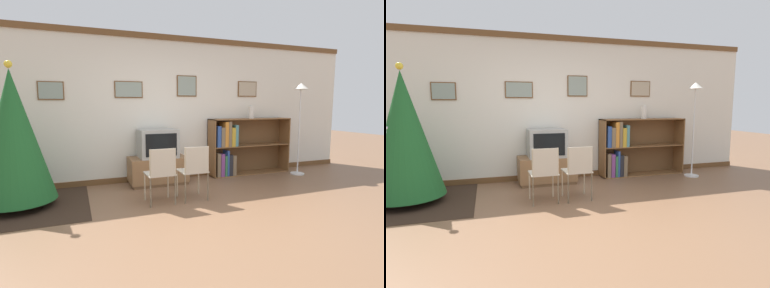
% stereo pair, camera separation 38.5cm
% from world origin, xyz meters
% --- Properties ---
extents(ground_plane, '(24.00, 24.00, 0.00)m').
position_xyz_m(ground_plane, '(0.00, 0.00, 0.00)').
color(ground_plane, brown).
extents(wall_back, '(8.59, 0.11, 2.70)m').
position_xyz_m(wall_back, '(0.00, 2.43, 1.35)').
color(wall_back, silver).
rests_on(wall_back, ground_plane).
extents(area_rug, '(1.84, 1.78, 0.01)m').
position_xyz_m(area_rug, '(-2.26, 1.54, 0.00)').
color(area_rug, '#332319').
rests_on(area_rug, ground_plane).
extents(christmas_tree, '(1.02, 1.02, 1.99)m').
position_xyz_m(christmas_tree, '(-2.26, 1.54, 1.00)').
color(christmas_tree, maroon).
rests_on(christmas_tree, area_rug).
extents(tv_console, '(1.03, 0.56, 0.49)m').
position_xyz_m(tv_console, '(-0.11, 2.08, 0.25)').
color(tv_console, brown).
rests_on(tv_console, ground_plane).
extents(television, '(0.67, 0.52, 0.50)m').
position_xyz_m(television, '(-0.11, 2.08, 0.74)').
color(television, '#9E9E99').
rests_on(television, tv_console).
extents(folding_chair_left, '(0.40, 0.40, 0.82)m').
position_xyz_m(folding_chair_left, '(-0.37, 0.95, 0.47)').
color(folding_chair_left, '#BCB29E').
rests_on(folding_chair_left, ground_plane).
extents(folding_chair_right, '(0.40, 0.40, 0.82)m').
position_xyz_m(folding_chair_right, '(0.14, 0.95, 0.47)').
color(folding_chair_right, '#BCB29E').
rests_on(folding_chair_right, ground_plane).
extents(bookshelf, '(1.76, 0.36, 1.14)m').
position_xyz_m(bookshelf, '(1.55, 2.19, 0.57)').
color(bookshelf, brown).
rests_on(bookshelf, ground_plane).
extents(vase, '(0.11, 0.11, 0.26)m').
position_xyz_m(vase, '(1.91, 2.20, 1.28)').
color(vase, silver).
rests_on(vase, bookshelf).
extents(standing_lamp, '(0.28, 0.28, 1.85)m').
position_xyz_m(standing_lamp, '(2.76, 1.74, 1.42)').
color(standing_lamp, silver).
rests_on(standing_lamp, ground_plane).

